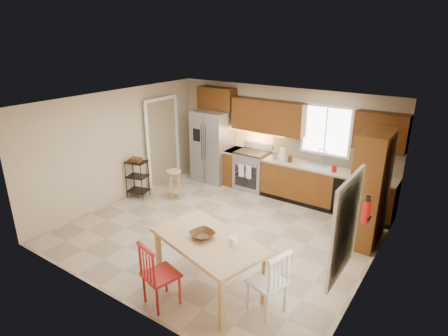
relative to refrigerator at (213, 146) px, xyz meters
name	(u,v)px	position (x,y,z in m)	size (l,w,h in m)	color
floor	(220,230)	(1.70, -2.12, -0.91)	(5.50, 5.50, 0.00)	tan
ceiling	(219,104)	(1.70, -2.12, 1.59)	(5.50, 5.00, 0.02)	silver
wall_back	(280,140)	(1.70, 0.38, 0.34)	(5.50, 0.02, 2.50)	#CCB793
wall_front	(112,226)	(1.70, -4.62, 0.34)	(5.50, 0.02, 2.50)	#CCB793
wall_left	(119,146)	(-1.05, -2.12, 0.34)	(0.02, 5.00, 2.50)	#CCB793
wall_right	(373,208)	(4.45, -2.12, 0.34)	(0.02, 5.00, 2.50)	#CCB793
refrigerator	(213,146)	(0.00, 0.00, 0.00)	(0.92, 0.75, 1.82)	gray
range_stove	(252,171)	(1.15, 0.06, -0.45)	(0.76, 0.63, 0.92)	gray
base_cabinet_narrow	(234,166)	(0.60, 0.08, -0.46)	(0.30, 0.60, 0.90)	#5D3011
base_cabinet_run	(325,187)	(2.99, 0.08, -0.46)	(2.92, 0.60, 0.90)	#5D3011
dishwasher	(346,198)	(3.55, -0.22, -0.46)	(0.60, 0.02, 0.78)	black
backsplash	(333,153)	(2.99, 0.36, 0.27)	(2.92, 0.03, 0.55)	beige
upper_over_fridge	(217,98)	(0.00, 0.20, 1.19)	(1.00, 0.35, 0.55)	#542F0E
upper_left_block	(268,116)	(1.45, 0.20, 0.92)	(1.80, 0.35, 0.75)	#542F0E
upper_right_block	(381,132)	(3.95, 0.20, 0.92)	(1.00, 0.35, 0.75)	#542F0E
window_back	(326,130)	(2.80, 0.35, 0.74)	(1.12, 0.04, 1.12)	white
sink	(318,168)	(2.80, 0.08, -0.05)	(0.62, 0.46, 0.16)	gray
undercab_glow	(256,131)	(1.15, 0.17, 0.52)	(1.60, 0.30, 0.01)	#FFBF66
soap_bottle	(334,167)	(3.18, -0.02, 0.09)	(0.09, 0.09, 0.19)	#AF0C0C
paper_towel	(282,154)	(1.95, 0.03, 0.13)	(0.12, 0.12, 0.28)	silver
canister_steel	(274,155)	(1.75, 0.03, 0.08)	(0.11, 0.11, 0.18)	gray
canister_wood	(290,159)	(2.15, 0.00, 0.06)	(0.10, 0.10, 0.14)	#4B2A14
pantry	(370,189)	(4.13, -0.93, 0.14)	(0.50, 0.95, 2.10)	#5D3011
fire_extinguisher	(366,212)	(4.33, -1.98, 0.19)	(0.12, 0.12, 0.36)	#AF0C0C
window_right	(345,227)	(4.38, -3.27, 0.54)	(0.04, 1.02, 1.32)	white
doorway	(162,142)	(-0.97, -0.82, 0.14)	(0.04, 0.95, 2.10)	#8C7A59
dining_table	(209,264)	(2.57, -3.64, -0.50)	(1.70, 0.96, 0.83)	tan
chair_red	(161,273)	(2.22, -4.29, -0.41)	(0.47, 0.47, 1.00)	maroon
chair_white	(267,281)	(3.52, -3.59, -0.41)	(0.47, 0.47, 1.00)	silver
table_bowl	(202,237)	(2.46, -3.64, -0.07)	(0.34, 0.34, 0.08)	#4B2A14
table_jar	(234,242)	(2.94, -3.53, -0.04)	(0.14, 0.14, 0.16)	silver
bar_stool	(174,185)	(-0.01, -1.50, -0.56)	(0.34, 0.34, 0.69)	tan
utility_cart	(137,178)	(-0.80, -1.89, -0.45)	(0.46, 0.35, 0.91)	black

